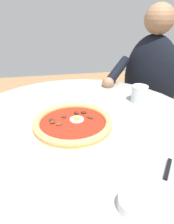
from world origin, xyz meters
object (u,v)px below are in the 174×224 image
at_px(dining_table, 79,154).
at_px(cafe_chair_diner, 153,103).
at_px(water_glass, 139,95).
at_px(fork_utensil, 88,88).
at_px(pizza_on_plate, 73,123).
at_px(steak_knife, 169,163).
at_px(ramekin_capers, 134,203).
at_px(diner_person, 145,107).

height_order(dining_table, cafe_chair_diner, cafe_chair_diner).
distance_m(water_glass, fork_utensil, 0.31).
bearing_deg(cafe_chair_diner, pizza_on_plate, 131.34).
bearing_deg(steak_knife, cafe_chair_diner, -26.15).
bearing_deg(dining_table, ramekin_capers, -170.88).
xyz_separation_m(fork_utensil, cafe_chair_diner, (0.20, -0.54, -0.23)).
bearing_deg(dining_table, steak_knife, -143.19).
bearing_deg(diner_person, ramekin_capers, 151.87).
xyz_separation_m(dining_table, cafe_chair_diner, (0.55, -0.65, -0.05)).
distance_m(pizza_on_plate, steak_knife, 0.37).
xyz_separation_m(ramekin_capers, fork_utensil, (0.77, -0.04, -0.01)).
xyz_separation_m(dining_table, pizza_on_plate, (-0.05, 0.03, 0.20)).
relative_size(fork_utensil, cafe_chair_diner, 0.18).
bearing_deg(water_glass, diner_person, -33.90).
xyz_separation_m(pizza_on_plate, steak_knife, (-0.26, -0.26, -0.01)).
relative_size(pizza_on_plate, diner_person, 0.28).
xyz_separation_m(pizza_on_plate, fork_utensil, (0.40, -0.14, -0.02)).
bearing_deg(diner_person, water_glass, 146.10).
bearing_deg(diner_person, cafe_chair_diner, -50.56).
relative_size(dining_table, diner_person, 0.88).
distance_m(steak_knife, ramekin_capers, 0.20).
xyz_separation_m(water_glass, diner_person, (0.33, -0.22, -0.25)).
bearing_deg(cafe_chair_diner, dining_table, 130.11).
bearing_deg(cafe_chair_diner, fork_utensil, 109.94).
relative_size(water_glass, ramekin_capers, 1.08).
distance_m(ramekin_capers, fork_utensil, 0.78).
bearing_deg(water_glass, steak_knife, 168.42).
height_order(steak_knife, ramekin_capers, ramekin_capers).
xyz_separation_m(fork_utensil, diner_person, (0.11, -0.43, -0.22)).
height_order(diner_person, cafe_chair_diner, diner_person).
relative_size(ramekin_capers, cafe_chair_diner, 0.09).
distance_m(ramekin_capers, diner_person, 1.03).
distance_m(pizza_on_plate, cafe_chair_diner, 0.94).
height_order(dining_table, water_glass, water_glass).
bearing_deg(ramekin_capers, pizza_on_plate, 14.55).
xyz_separation_m(dining_table, water_glass, (0.13, -0.32, 0.21)).
bearing_deg(steak_knife, ramekin_capers, 126.21).
bearing_deg(water_glass, fork_utensil, 43.65).
xyz_separation_m(steak_knife, ramekin_capers, (-0.12, 0.16, 0.01)).
relative_size(fork_utensil, diner_person, 0.13).
bearing_deg(dining_table, water_glass, -68.13).
relative_size(dining_table, cafe_chair_diner, 1.27).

